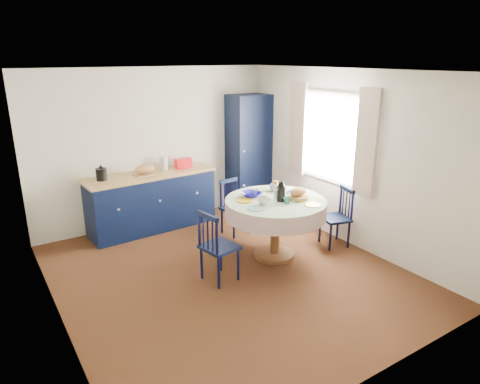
# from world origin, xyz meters

# --- Properties ---
(floor) EXTENTS (4.50, 4.50, 0.00)m
(floor) POSITION_xyz_m (0.00, 0.00, 0.00)
(floor) COLOR black
(floor) RESTS_ON ground
(ceiling) EXTENTS (4.50, 4.50, 0.00)m
(ceiling) POSITION_xyz_m (0.00, 0.00, 2.50)
(ceiling) COLOR white
(ceiling) RESTS_ON wall_back
(wall_back) EXTENTS (4.00, 0.02, 2.50)m
(wall_back) POSITION_xyz_m (0.00, 2.25, 1.25)
(wall_back) COLOR white
(wall_back) RESTS_ON floor
(wall_left) EXTENTS (0.02, 4.50, 2.50)m
(wall_left) POSITION_xyz_m (-2.00, 0.00, 1.25)
(wall_left) COLOR white
(wall_left) RESTS_ON floor
(wall_right) EXTENTS (0.02, 4.50, 2.50)m
(wall_right) POSITION_xyz_m (2.00, 0.00, 1.25)
(wall_right) COLOR white
(wall_right) RESTS_ON floor
(window) EXTENTS (0.10, 1.74, 1.45)m
(window) POSITION_xyz_m (1.95, 0.30, 1.52)
(window) COLOR white
(window) RESTS_ON wall_right
(kitchen_counter) EXTENTS (2.08, 0.75, 1.15)m
(kitchen_counter) POSITION_xyz_m (-0.22, 1.96, 0.47)
(kitchen_counter) COLOR black
(kitchen_counter) RESTS_ON floor
(pantry_cabinet) EXTENTS (0.71, 0.52, 2.02)m
(pantry_cabinet) POSITION_xyz_m (1.66, 2.00, 1.01)
(pantry_cabinet) COLOR black
(pantry_cabinet) RESTS_ON floor
(dining_table) EXTENTS (1.36, 1.36, 1.10)m
(dining_table) POSITION_xyz_m (0.81, 0.09, 0.70)
(dining_table) COLOR brown
(dining_table) RESTS_ON floor
(chair_left) EXTENTS (0.45, 0.47, 0.91)m
(chair_left) POSITION_xyz_m (-0.20, -0.07, 0.46)
(chair_left) COLOR black
(chair_left) RESTS_ON floor
(chair_far) EXTENTS (0.42, 0.41, 0.85)m
(chair_far) POSITION_xyz_m (0.77, 1.10, 0.43)
(chair_far) COLOR black
(chair_far) RESTS_ON floor
(chair_right) EXTENTS (0.46, 0.47, 0.87)m
(chair_right) POSITION_xyz_m (1.79, -0.10, 0.44)
(chair_right) COLOR black
(chair_right) RESTS_ON floor
(mug_a) EXTENTS (0.13, 0.13, 0.11)m
(mug_a) POSITION_xyz_m (0.55, 0.03, 0.88)
(mug_a) COLOR silver
(mug_a) RESTS_ON dining_table
(mug_b) EXTENTS (0.09, 0.09, 0.08)m
(mug_b) POSITION_xyz_m (0.83, -0.11, 0.87)
(mug_b) COLOR #276C5C
(mug_b) RESTS_ON dining_table
(mug_c) EXTENTS (0.11, 0.11, 0.09)m
(mug_c) POSITION_xyz_m (1.05, 0.35, 0.87)
(mug_c) COLOR black
(mug_c) RESTS_ON dining_table
(mug_d) EXTENTS (0.10, 0.10, 0.09)m
(mug_d) POSITION_xyz_m (0.70, 0.41, 0.87)
(mug_d) COLOR silver
(mug_d) RESTS_ON dining_table
(cobalt_bowl) EXTENTS (0.27, 0.27, 0.07)m
(cobalt_bowl) POSITION_xyz_m (0.60, 0.37, 0.86)
(cobalt_bowl) COLOR #0E086F
(cobalt_bowl) RESTS_ON dining_table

